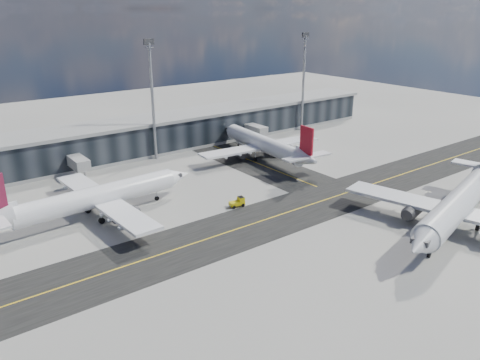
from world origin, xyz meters
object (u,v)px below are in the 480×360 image
(airliner_redtail, at_px, (265,144))
(service_van, at_px, (271,146))
(airliner_af, at_px, (95,198))
(baggage_tug, at_px, (238,202))
(airliner_near, at_px, (460,203))

(airliner_redtail, relative_size, service_van, 7.89)
(airliner_af, distance_m, service_van, 56.22)
(airliner_af, height_order, service_van, airliner_af)
(airliner_redtail, distance_m, service_van, 10.54)
(baggage_tug, bearing_deg, airliner_near, 48.83)
(airliner_af, relative_size, baggage_tug, 12.82)
(airliner_near, xyz_separation_m, service_van, (5.63, 55.85, -3.69))
(airliner_redtail, xyz_separation_m, service_van, (7.73, 6.45, -3.13))
(airliner_af, relative_size, service_van, 7.98)
(airliner_redtail, height_order, service_van, airliner_redtail)
(airliner_redtail, relative_size, airliner_near, 0.88)
(airliner_redtail, xyz_separation_m, airliner_near, (2.10, -49.40, 0.57))
(airliner_redtail, bearing_deg, baggage_tug, -133.85)
(baggage_tug, xyz_separation_m, service_van, (30.69, 26.37, -0.22))
(service_van, bearing_deg, airliner_redtail, -134.50)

